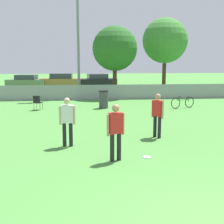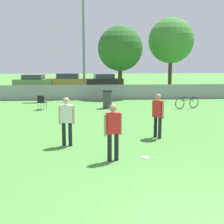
% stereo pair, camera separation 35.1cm
% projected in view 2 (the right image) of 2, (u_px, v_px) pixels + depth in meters
% --- Properties ---
extents(fence_backline, '(23.98, 0.07, 1.21)m').
position_uv_depth(fence_backline, '(117.00, 92.00, 23.14)').
color(fence_backline, gray).
rests_on(fence_backline, ground_plane).
extents(light_pole, '(0.90, 0.36, 9.79)m').
position_uv_depth(light_pole, '(83.00, 23.00, 23.54)').
color(light_pole, gray).
rests_on(light_pole, ground_plane).
extents(tree_near_pole, '(3.48, 3.48, 5.52)m').
position_uv_depth(tree_near_pole, '(120.00, 49.00, 24.12)').
color(tree_near_pole, '#4C331E').
rests_on(tree_near_pole, ground_plane).
extents(tree_far_right, '(3.79, 3.79, 6.40)m').
position_uv_depth(tree_far_right, '(171.00, 41.00, 26.08)').
color(tree_far_right, '#4C331E').
rests_on(tree_far_right, ground_plane).
extents(player_defender_red, '(0.41, 0.47, 1.69)m').
position_uv_depth(player_defender_red, '(158.00, 113.00, 11.74)').
color(player_defender_red, black).
rests_on(player_defender_red, ground_plane).
extents(player_receiver_white, '(0.56, 0.24, 1.69)m').
position_uv_depth(player_receiver_white, '(67.00, 118.00, 10.64)').
color(player_receiver_white, black).
rests_on(player_receiver_white, ground_plane).
extents(player_thrower_red, '(0.54, 0.33, 1.69)m').
position_uv_depth(player_thrower_red, '(113.00, 128.00, 9.07)').
color(player_thrower_red, black).
rests_on(player_thrower_red, ground_plane).
extents(frisbee_disc, '(0.26, 0.26, 0.03)m').
position_uv_depth(frisbee_disc, '(145.00, 157.00, 9.50)').
color(frisbee_disc, white).
rests_on(frisbee_disc, ground_plane).
extents(folding_chair_sideline, '(0.53, 0.53, 0.86)m').
position_uv_depth(folding_chair_sideline, '(42.00, 101.00, 18.44)').
color(folding_chair_sideline, '#333338').
rests_on(folding_chair_sideline, ground_plane).
extents(bicycle_sideline, '(1.63, 0.66, 0.72)m').
position_uv_depth(bicycle_sideline, '(187.00, 103.00, 18.96)').
color(bicycle_sideline, black).
rests_on(bicycle_sideline, ground_plane).
extents(trash_bin, '(0.58, 0.58, 1.10)m').
position_uv_depth(trash_bin, '(107.00, 99.00, 19.02)').
color(trash_bin, '#3F3F44').
rests_on(trash_bin, ground_plane).
extents(parked_car_olive, '(4.26, 2.33, 1.34)m').
position_uv_depth(parked_car_olive, '(34.00, 81.00, 33.10)').
color(parked_car_olive, black).
rests_on(parked_car_olive, ground_plane).
extents(parked_car_tan, '(4.54, 2.01, 1.47)m').
position_uv_depth(parked_car_tan, '(68.00, 80.00, 33.41)').
color(parked_car_tan, black).
rests_on(parked_car_tan, ground_plane).
extents(parked_car_dark, '(4.15, 2.31, 1.40)m').
position_uv_depth(parked_car_dark, '(104.00, 81.00, 33.65)').
color(parked_car_dark, black).
rests_on(parked_car_dark, ground_plane).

